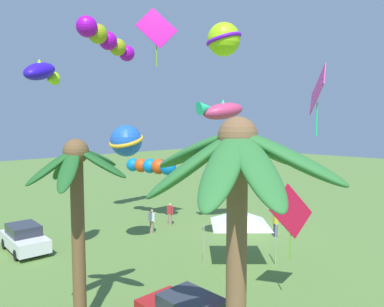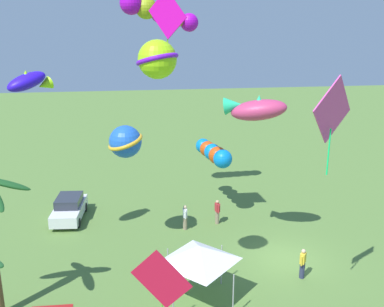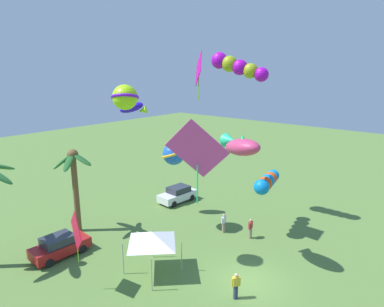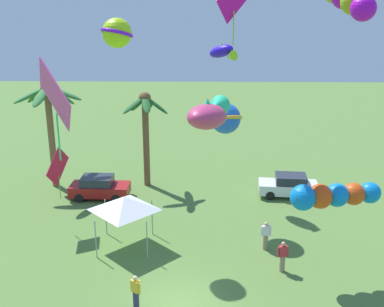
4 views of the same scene
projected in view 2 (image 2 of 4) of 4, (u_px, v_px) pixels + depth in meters
ground_plane at (285, 259)px, 24.51m from camera, size 120.00×120.00×0.00m
parked_car_0 at (69, 208)px, 29.18m from camera, size 4.03×2.01×1.51m
spectator_0 at (185, 217)px, 27.74m from camera, size 0.55×0.26×1.59m
spectator_1 at (303, 263)px, 22.55m from camera, size 0.46×0.41×1.59m
spectator_2 at (217, 212)px, 28.52m from camera, size 0.54×0.30×1.59m
festival_tent at (199, 254)px, 20.16m from camera, size 2.86×2.86×2.85m
kite_tube_0 at (214, 153)px, 29.55m from camera, size 4.36×1.82×1.19m
kite_ball_1 at (157, 59)px, 17.24m from camera, size 2.32×2.32×1.50m
kite_diamond_2 at (161, 280)px, 15.79m from camera, size 0.70×2.13×3.10m
kite_diamond_3 at (332, 112)px, 17.40m from camera, size 1.84×2.35×4.04m
kite_fish_4 at (29, 82)px, 22.19m from camera, size 2.12×2.42×1.28m
kite_ball_5 at (125, 142)px, 23.74m from camera, size 2.23×2.21×1.72m
kite_tube_6 at (157, 12)px, 27.09m from camera, size 1.95×4.76×2.34m
kite_fish_7 at (255, 109)px, 23.09m from camera, size 2.36×3.51×1.49m
kite_diamond_8 at (167, 15)px, 22.35m from camera, size 1.77×1.76×3.40m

